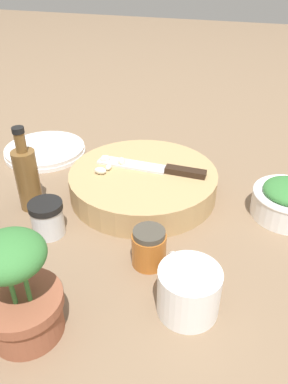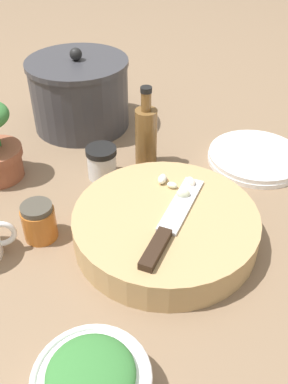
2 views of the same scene
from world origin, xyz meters
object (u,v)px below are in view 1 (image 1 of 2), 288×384
Objects in this scene: spice_jar at (47,218)px; honey_jar at (149,248)px; plate_stack at (45,150)px; oil_bottle at (27,177)px; chef_knife at (157,168)px; potted_herb at (20,294)px; coffee_mug at (188,290)px; cutting_board at (143,183)px; garlic_cloves at (110,164)px.

honey_jar reaches higher than spice_jar.
plate_stack is 0.24m from oil_bottle.
potted_herb reaches higher than chef_knife.
coffee_mug is 1.56× the size of honey_jar.
spice_jar is at bearing -4.50° from honey_jar.
oil_bottle is at bearing 30.80° from cutting_board.
oil_bottle reaches higher than chef_knife.
honey_jar is 0.39× the size of oil_bottle.
coffee_mug is at bearing 157.06° from oil_bottle.
spice_jar is 0.98× the size of honey_jar.
honey_jar is at bearing 128.12° from garlic_cloves.
potted_herb reaches higher than spice_jar.
coffee_mug is (-0.28, 0.09, 0.00)m from spice_jar.
chef_knife is 3.26× the size of garlic_cloves.
spice_jar is at bearing 140.50° from oil_bottle.
honey_jar is 0.42× the size of potted_herb.
garlic_cloves is 0.25m from honey_jar.
spice_jar is 0.22m from potted_herb.
oil_bottle is at bearing -16.04° from honey_jar.
spice_jar is at bearing 74.66° from garlic_cloves.
coffee_mug is at bearing 138.65° from honey_jar.
oil_bottle is 1.06× the size of potted_herb.
potted_herb is at bearing 95.23° from garlic_cloves.
garlic_cloves is 0.35× the size of plate_stack.
plate_stack is 3.00× the size of honey_jar.
oil_bottle is (0.28, -0.08, 0.04)m from honey_jar.
potted_herb is at bearing 121.70° from oil_bottle.
spice_jar is 0.33× the size of plate_stack.
spice_jar is at bearing -67.09° from potted_herb.
coffee_mug is 0.11m from honey_jar.
chef_knife reaches higher than plate_stack.
coffee_mug reaches higher than chef_knife.
garlic_cloves is at bearing -84.77° from potted_herb.
garlic_cloves is 0.44× the size of potted_herb.
coffee_mug is (-0.13, 0.29, -0.02)m from chef_knife.
plate_stack is at bearing -17.68° from cutting_board.
oil_bottle reaches higher than garlic_cloves.
potted_herb is at bearing 56.91° from honey_jar.
cutting_board is 0.04m from chef_knife.
oil_bottle is at bearing -58.30° from potted_herb.
cutting_board is at bearing -68.59° from honey_jar.
oil_bottle reaches higher than coffee_mug.
oil_bottle is (0.08, -0.06, 0.04)m from spice_jar.
plate_stack is 1.25× the size of potted_herb.
plate_stack is at bearing 76.29° from chef_knife.
plate_stack is at bearing -24.16° from garlic_cloves.
coffee_mug is 0.23m from potted_herb.
oil_bottle is at bearing 120.91° from chef_knife.
spice_jar is (0.15, 0.20, -0.03)m from chef_knife.
potted_herb is (0.12, 0.18, 0.04)m from honey_jar.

